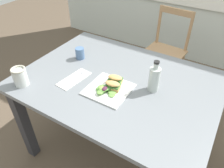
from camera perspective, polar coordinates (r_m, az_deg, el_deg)
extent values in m
plane|color=brown|center=(1.89, 3.58, -19.74)|extent=(8.56, 8.56, 0.00)
cube|color=slate|center=(1.44, 1.56, 0.66)|extent=(1.29, 0.96, 0.03)
cube|color=#2D2D33|center=(1.78, -22.20, -9.81)|extent=(0.07, 0.07, 0.71)
cube|color=#2D2D33|center=(2.19, -6.25, 3.29)|extent=(0.07, 0.07, 0.71)
cube|color=#2D2D33|center=(1.87, 23.56, -7.50)|extent=(0.07, 0.07, 0.71)
cylinder|color=tan|center=(2.42, 7.28, 2.93)|extent=(0.03, 0.03, 0.43)
cylinder|color=tan|center=(2.32, 14.52, -0.01)|extent=(0.03, 0.03, 0.43)
cylinder|color=tan|center=(2.68, 10.99, 6.28)|extent=(0.03, 0.03, 0.43)
cylinder|color=tan|center=(2.58, 17.65, 3.75)|extent=(0.03, 0.03, 0.43)
cube|color=tan|center=(2.38, 13.37, 7.82)|extent=(0.43, 0.43, 0.02)
cylinder|color=tan|center=(2.49, 12.35, 15.10)|extent=(0.03, 0.03, 0.42)
cylinder|color=tan|center=(2.38, 19.80, 12.69)|extent=(0.03, 0.03, 0.42)
cube|color=tan|center=(2.37, 16.79, 17.90)|extent=(0.36, 0.06, 0.06)
cube|color=white|center=(1.34, -0.89, -1.40)|extent=(0.26, 0.26, 0.01)
cube|color=tan|center=(1.33, 0.14, -1.01)|extent=(0.10, 0.07, 0.02)
cube|color=#3D7033|center=(1.32, 0.24, -0.32)|extent=(0.10, 0.07, 0.01)
ellipsoid|color=tan|center=(1.31, 0.15, 0.11)|extent=(0.10, 0.07, 0.02)
cube|color=tan|center=(1.38, 0.80, 0.63)|extent=(0.10, 0.07, 0.02)
cube|color=#3D7033|center=(1.37, 0.89, 1.30)|extent=(0.10, 0.07, 0.01)
ellipsoid|color=tan|center=(1.36, 0.81, 1.74)|extent=(0.10, 0.07, 0.02)
ellipsoid|color=#3D7033|center=(1.32, -2.11, -1.73)|extent=(0.05, 0.03, 0.01)
ellipsoid|color=#3D7033|center=(1.31, -1.34, -1.17)|extent=(0.07, 0.07, 0.02)
ellipsoid|color=#6B9E47|center=(1.34, -2.87, -0.82)|extent=(0.04, 0.06, 0.01)
ellipsoid|color=#6B9E47|center=(1.30, -1.89, -1.25)|extent=(0.04, 0.04, 0.01)
ellipsoid|color=#6B9E47|center=(1.29, -3.09, -2.12)|extent=(0.05, 0.05, 0.01)
ellipsoid|color=#6B9E47|center=(1.30, 0.00, -2.28)|extent=(0.06, 0.05, 0.01)
ellipsoid|color=#518438|center=(1.30, -1.80, -1.25)|extent=(0.06, 0.06, 0.01)
ellipsoid|color=#3D7033|center=(1.34, -0.41, -0.98)|extent=(0.04, 0.07, 0.01)
ellipsoid|color=#3D7033|center=(1.34, -1.96, -0.81)|extent=(0.06, 0.06, 0.01)
ellipsoid|color=#518438|center=(1.33, -3.46, -1.29)|extent=(0.06, 0.06, 0.01)
ellipsoid|color=#6B9E47|center=(1.30, -2.71, -1.59)|extent=(0.06, 0.04, 0.01)
ellipsoid|color=#518438|center=(1.30, -2.02, -1.54)|extent=(0.05, 0.05, 0.02)
ellipsoid|color=#6B9E47|center=(1.34, -2.71, -0.77)|extent=(0.06, 0.05, 0.01)
ellipsoid|color=#84A84C|center=(1.31, -2.66, -1.11)|extent=(0.06, 0.06, 0.02)
ellipsoid|color=#4C2338|center=(1.30, -1.93, -1.21)|extent=(0.04, 0.05, 0.02)
ellipsoid|color=#6B9E47|center=(1.29, -0.06, -2.92)|extent=(0.05, 0.05, 0.01)
cube|color=silver|center=(1.45, -9.95, 1.35)|extent=(0.13, 0.25, 0.00)
cube|color=silver|center=(1.44, -10.57, 1.02)|extent=(0.02, 0.14, 0.00)
cube|color=silver|center=(1.49, -8.15, 2.78)|extent=(0.03, 0.05, 0.00)
cube|color=#38383D|center=(1.49, -7.75, 2.87)|extent=(0.00, 0.03, 0.00)
cube|color=#38383D|center=(1.49, -7.98, 2.97)|extent=(0.00, 0.03, 0.00)
cube|color=#38383D|center=(1.50, -8.21, 3.07)|extent=(0.00, 0.03, 0.00)
cylinder|color=#472819|center=(1.34, 10.96, 0.36)|extent=(0.06, 0.06, 0.11)
cylinder|color=#B2BCB7|center=(1.32, 11.09, 1.17)|extent=(0.07, 0.07, 0.16)
cylinder|color=#B2BCB7|center=(1.27, 11.61, 4.71)|extent=(0.03, 0.03, 0.04)
cylinder|color=black|center=(1.25, 11.75, 5.66)|extent=(0.03, 0.03, 0.01)
cylinder|color=#995623|center=(1.48, -22.99, 1.26)|extent=(0.08, 0.08, 0.09)
cylinder|color=silver|center=(1.47, -23.09, 1.60)|extent=(0.09, 0.09, 0.11)
torus|color=#B7B29E|center=(1.44, -23.68, 3.56)|extent=(0.09, 0.09, 0.01)
cylinder|color=#4C6B93|center=(1.65, -8.48, 8.04)|extent=(0.07, 0.07, 0.09)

